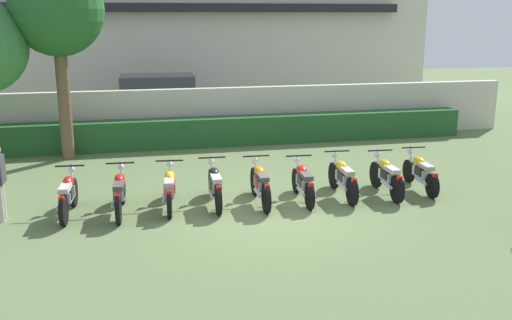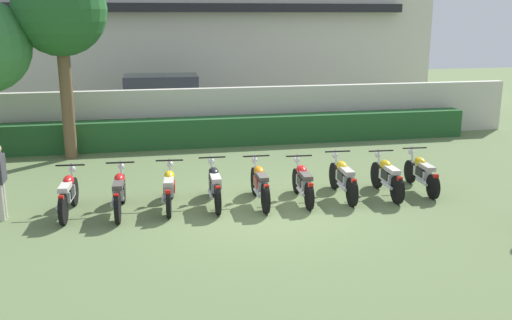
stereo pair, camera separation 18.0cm
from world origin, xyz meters
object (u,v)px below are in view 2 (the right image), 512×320
object	(u,v)px
tree_far_side	(60,12)
motorcycle_in_row_1	(120,192)
motorcycle_in_row_4	(260,183)
motorcycle_in_row_7	(387,176)
motorcycle_in_row_0	(68,194)
motorcycle_in_row_3	(214,185)
motorcycle_in_row_8	(422,173)
motorcycle_in_row_6	(343,178)
motorcycle_in_row_2	(169,188)
motorcycle_in_row_5	(303,182)
parked_car	(166,100)

from	to	relation	value
tree_far_side	motorcycle_in_row_1	size ratio (longest dim) A/B	2.79
motorcycle_in_row_1	motorcycle_in_row_4	xyz separation A→B (m)	(3.00, -0.01, 0.00)
motorcycle_in_row_7	tree_far_side	bearing A→B (deg)	57.14
motorcycle_in_row_0	motorcycle_in_row_4	world-z (taller)	motorcycle_in_row_4
motorcycle_in_row_3	motorcycle_in_row_8	world-z (taller)	motorcycle_in_row_3
motorcycle_in_row_0	motorcycle_in_row_1	distance (m)	1.05
motorcycle_in_row_6	motorcycle_in_row_7	xyz separation A→B (m)	(1.03, -0.09, -0.00)
motorcycle_in_row_1	motorcycle_in_row_6	xyz separation A→B (m)	(4.95, 0.05, -0.00)
motorcycle_in_row_3	motorcycle_in_row_2	bearing A→B (deg)	90.26
motorcycle_in_row_2	motorcycle_in_row_8	size ratio (longest dim) A/B	0.99
motorcycle_in_row_3	motorcycle_in_row_5	size ratio (longest dim) A/B	1.06
motorcycle_in_row_2	motorcycle_in_row_5	distance (m)	2.94
motorcycle_in_row_1	motorcycle_in_row_6	world-z (taller)	motorcycle_in_row_1
motorcycle_in_row_3	motorcycle_in_row_5	xyz separation A→B (m)	(1.96, -0.13, -0.02)
motorcycle_in_row_1	motorcycle_in_row_7	world-z (taller)	motorcycle_in_row_1
parked_car	motorcycle_in_row_6	world-z (taller)	parked_car
motorcycle_in_row_2	motorcycle_in_row_7	distance (m)	4.94
motorcycle_in_row_4	motorcycle_in_row_5	bearing A→B (deg)	-89.62
motorcycle_in_row_3	motorcycle_in_row_4	bearing A→B (deg)	-94.08
tree_far_side	motorcycle_in_row_8	distance (m)	10.52
motorcycle_in_row_3	motorcycle_in_row_5	distance (m)	1.97
motorcycle_in_row_2	motorcycle_in_row_7	bearing A→B (deg)	-86.47
motorcycle_in_row_0	motorcycle_in_row_6	size ratio (longest dim) A/B	0.94
motorcycle_in_row_2	motorcycle_in_row_0	bearing A→B (deg)	96.59
parked_car	motorcycle_in_row_2	distance (m)	9.75
tree_far_side	motorcycle_in_row_3	xyz separation A→B (m)	(3.52, -5.12, -3.68)
motorcycle_in_row_0	motorcycle_in_row_5	world-z (taller)	motorcycle_in_row_0
motorcycle_in_row_5	motorcycle_in_row_8	bearing A→B (deg)	-83.55
parked_car	motorcycle_in_row_8	world-z (taller)	parked_car
parked_car	tree_far_side	xyz separation A→B (m)	(-3.01, -4.63, 3.20)
motorcycle_in_row_0	motorcycle_in_row_8	bearing A→B (deg)	-85.12
tree_far_side	motorcycle_in_row_2	bearing A→B (deg)	-63.43
motorcycle_in_row_5	motorcycle_in_row_6	distance (m)	0.98
motorcycle_in_row_5	motorcycle_in_row_6	world-z (taller)	motorcycle_in_row_6
parked_car	motorcycle_in_row_3	bearing A→B (deg)	-84.97
motorcycle_in_row_0	motorcycle_in_row_3	bearing A→B (deg)	-85.37
motorcycle_in_row_1	motorcycle_in_row_7	distance (m)	5.98
tree_far_side	motorcycle_in_row_0	distance (m)	6.33
motorcycle_in_row_0	motorcycle_in_row_4	bearing A→B (deg)	-86.91
motorcycle_in_row_3	motorcycle_in_row_4	size ratio (longest dim) A/B	0.98
tree_far_side	motorcycle_in_row_3	size ratio (longest dim) A/B	2.88
motorcycle_in_row_2	motorcycle_in_row_5	bearing A→B (deg)	-87.58
motorcycle_in_row_2	motorcycle_in_row_6	distance (m)	3.91
parked_car	motorcycle_in_row_0	bearing A→B (deg)	-102.59
motorcycle_in_row_4	tree_far_side	bearing A→B (deg)	42.52
parked_car	motorcycle_in_row_7	distance (m)	10.87
motorcycle_in_row_5	motorcycle_in_row_4	bearing A→B (deg)	91.58
motorcycle_in_row_4	motorcycle_in_row_1	bearing A→B (deg)	91.56
motorcycle_in_row_3	motorcycle_in_row_7	distance (m)	3.97
motorcycle_in_row_1	parked_car	bearing A→B (deg)	-5.53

